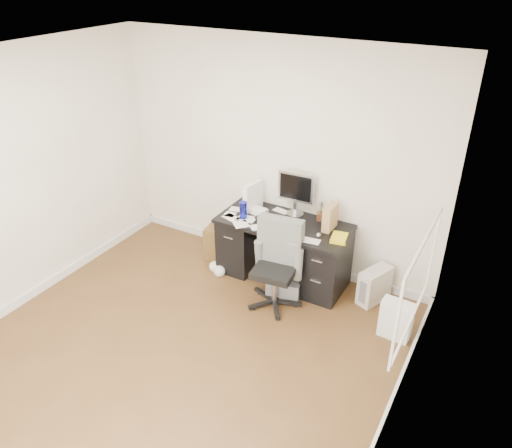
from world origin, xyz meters
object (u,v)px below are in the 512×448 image
at_px(desk, 283,249).
at_px(wicker_basket, 226,241).
at_px(keyboard, 273,220).
at_px(pc_tower, 375,285).
at_px(office_chair, 275,266).
at_px(lcd_monitor, 296,194).

bearing_deg(desk, wicker_basket, 174.11).
xyz_separation_m(desk, keyboard, (-0.12, -0.04, 0.36)).
distance_m(keyboard, pc_tower, 1.33).
relative_size(desk, office_chair, 1.51).
xyz_separation_m(office_chair, wicker_basket, (-1.01, 0.59, -0.29)).
bearing_deg(wicker_basket, lcd_monitor, 9.11).
height_order(lcd_monitor, pc_tower, lcd_monitor).
relative_size(office_chair, pc_tower, 2.47).
relative_size(keyboard, office_chair, 0.42).
bearing_deg(office_chair, keyboard, 113.08).
bearing_deg(office_chair, wicker_basket, 142.53).
distance_m(keyboard, office_chair, 0.60).
bearing_deg(desk, office_chair, -73.16).
xyz_separation_m(lcd_monitor, pc_tower, (1.06, -0.13, -0.82)).
bearing_deg(lcd_monitor, keyboard, -120.99).
bearing_deg(keyboard, lcd_monitor, 67.76).
distance_m(keyboard, wicker_basket, 0.93).
distance_m(lcd_monitor, pc_tower, 1.34).
bearing_deg(keyboard, desk, 25.84).
bearing_deg(lcd_monitor, desk, -100.29).
xyz_separation_m(pc_tower, wicker_basket, (-1.94, -0.01, 0.01)).
height_order(lcd_monitor, office_chair, lcd_monitor).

